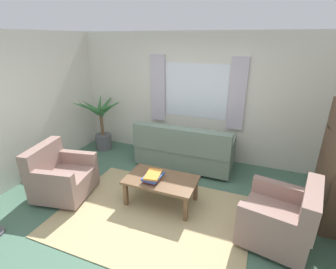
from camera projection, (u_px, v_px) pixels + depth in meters
ground_plane at (152, 216)px, 3.67m from camera, size 6.24×6.24×0.00m
wall_back at (196, 98)px, 5.15m from camera, size 5.32×0.12×2.60m
wall_left at (5, 113)px, 4.10m from camera, size 0.12×4.40×2.60m
window_with_curtains at (196, 91)px, 5.02m from camera, size 1.98×0.07×1.40m
area_rug at (152, 215)px, 3.67m from camera, size 2.77×2.01×0.01m
couch at (184, 150)px, 4.94m from camera, size 1.90×0.82×0.92m
armchair_left at (61, 176)px, 4.05m from camera, size 0.96×0.98×0.88m
armchair_right at (282, 219)px, 3.10m from camera, size 0.96×0.98×0.88m
coffee_table at (161, 182)px, 3.83m from camera, size 1.10×0.64×0.44m
book_stack_on_table at (153, 176)px, 3.77m from camera, size 0.26×0.35×0.10m
potted_plant at (102, 125)px, 5.67m from camera, size 1.16×1.23×1.31m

